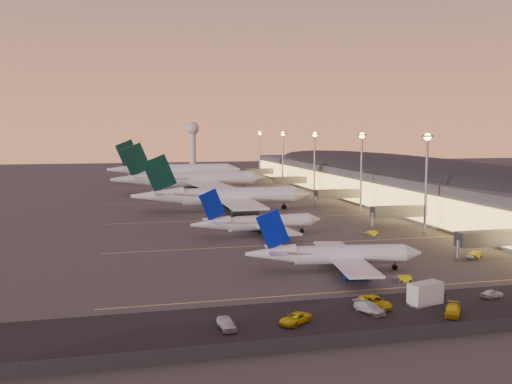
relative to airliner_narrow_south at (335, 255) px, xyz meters
The scene contains 22 objects.
ground 31.78m from the airliner_narrow_south, 87.45° to the left, with size 700.00×700.00×0.00m, color #413E3B.
airliner_narrow_south is the anchor object (origin of this frame).
airliner_narrow_north 39.20m from the airliner_narrow_south, 97.61° to the left, with size 35.11×31.56×12.53m.
airliner_wide_near 84.70m from the airliner_narrow_south, 93.82° to the left, with size 59.78×54.24×19.18m.
airliner_wide_mid 143.70m from the airliner_narrow_south, 93.42° to the left, with size 67.90×62.22×21.72m.
airliner_wide_far 199.84m from the airliner_narrow_south, 92.84° to the left, with size 69.24×62.93×22.20m.
terminal_building 121.90m from the airliner_narrow_south, 58.71° to the left, with size 56.35×255.00×17.46m.
light_masts 104.58m from the airliner_narrow_south, 68.83° to the left, with size 2.20×217.20×25.90m.
radar_tower 292.42m from the airliner_narrow_south, 87.76° to the left, with size 9.00×9.00×32.50m.
service_lane 24.64m from the airliner_narrow_south, 86.71° to the right, with size 260.00×16.00×0.01m.
lane_markings 71.68m from the airliner_narrow_south, 88.88° to the left, with size 90.00×180.36×0.00m.
fence 36.49m from the airliner_narrow_south, 87.79° to the right, with size 124.00×0.12×2.00m.
baggage_tug_a 13.52m from the airliner_narrow_south, 47.22° to the right, with size 3.46×1.88×0.98m.
baggage_tug_b 32.72m from the airliner_narrow_south, ahead, with size 4.36×3.80×1.26m.
baggage_tug_c 39.47m from the airliner_narrow_south, 55.07° to the left, with size 3.93×2.00×1.12m.
catering_truck_a 23.59m from the airliner_narrow_south, 74.82° to the right, with size 6.50×3.96×3.42m.
service_van_a 37.06m from the airliner_narrow_south, 134.53° to the right, with size 1.93×4.80×1.64m, color silver.
service_van_b 22.56m from the airliner_narrow_south, 95.65° to the right, with size 2.73×5.91×1.64m, color yellow.
service_van_c 25.03m from the airliner_narrow_south, 99.76° to the right, with size 2.20×5.42×1.57m, color silver.
service_van_d 29.34m from the airliner_narrow_south, 76.06° to the right, with size 2.08×5.12×1.48m, color yellow.
service_van_e 28.75m from the airliner_narrow_south, 50.82° to the right, with size 1.59×3.96×1.35m, color silver.
service_van_f 31.19m from the airliner_narrow_south, 121.61° to the right, with size 2.40×5.20×1.45m, color yellow.
Camera 1 is at (-41.18, -131.06, 26.68)m, focal length 40.00 mm.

